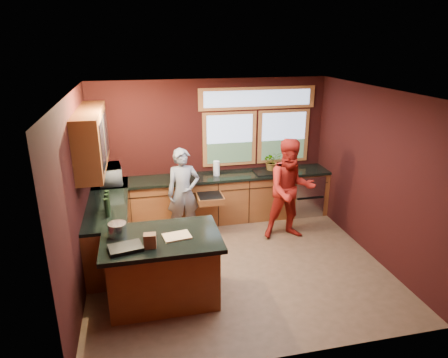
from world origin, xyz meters
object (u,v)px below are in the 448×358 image
object	(u,v)px
cutting_board	(177,236)
stock_pot	(118,230)
person_grey	(183,193)
person_red	(291,190)
island	(163,268)

from	to	relation	value
cutting_board	stock_pot	xyz separation A→B (m)	(-0.75, 0.20, 0.08)
person_grey	person_red	xyz separation A→B (m)	(1.81, -0.51, 0.10)
cutting_board	island	bearing A→B (deg)	165.96
island	cutting_board	bearing A→B (deg)	-14.04
person_grey	stock_pot	xyz separation A→B (m)	(-1.07, -1.71, 0.23)
person_red	cutting_board	world-z (taller)	person_red
island	person_red	distance (m)	2.72
island	cutting_board	distance (m)	0.52
cutting_board	person_red	bearing A→B (deg)	33.17
island	stock_pot	bearing A→B (deg)	164.74
person_grey	cutting_board	xyz separation A→B (m)	(-0.32, -1.91, 0.15)
cutting_board	stock_pot	size ratio (longest dim) A/B	1.46
island	person_red	bearing A→B (deg)	29.94
person_red	cutting_board	bearing A→B (deg)	-142.82
stock_pot	cutting_board	bearing A→B (deg)	-14.93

